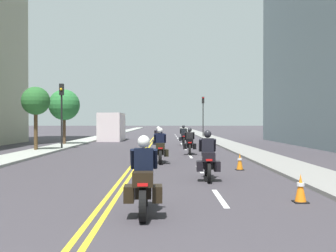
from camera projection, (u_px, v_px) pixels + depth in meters
The scene contains 19 objects.
ground_plane at pixel (155, 137), 49.98m from camera, with size 264.00×264.00×0.00m, color #39353B.
sidewalk_left at pixel (103, 136), 49.95m from camera, with size 2.11×144.00×0.12m, color #9B9F97.
sidewalk_right at pixel (207, 136), 50.02m from camera, with size 2.11×144.00×0.12m, color gray.
centreline_yellow_inner at pixel (154, 137), 49.98m from camera, with size 0.12×132.00×0.01m, color yellow.
centreline_yellow_outer at pixel (156, 137), 49.98m from camera, with size 0.12×132.00×0.01m, color yellow.
lane_dashes_white at pixel (183, 146), 31.00m from camera, with size 0.14×56.40×0.01m.
motorcycle_0 at pixel (144, 183), 8.20m from camera, with size 0.77×2.13×1.66m.
motorcycle_1 at pixel (208, 160), 13.12m from camera, with size 0.78×2.29×1.65m.
motorcycle_2 at pixel (160, 149), 18.43m from camera, with size 0.77×2.21×1.66m.
motorcycle_3 at pixel (190, 143), 23.29m from camera, with size 0.78×2.21×1.58m.
motorcycle_4 at pixel (158, 140), 27.74m from camera, with size 0.77×2.11×1.60m.
motorcycle_5 at pixel (183, 137), 32.53m from camera, with size 0.76×2.18×1.65m.
traffic_cone_0 at pixel (301, 188), 9.44m from camera, with size 0.33×0.33×0.69m.
traffic_cone_1 at pixel (240, 162), 15.76m from camera, with size 0.32×0.32×0.69m.
traffic_light_near at pixel (62, 104), 27.56m from camera, with size 0.28×0.38×4.59m.
traffic_light_far at pixel (203, 109), 47.92m from camera, with size 0.28×0.38×4.96m.
street_tree_0 at pixel (64, 105), 32.17m from camera, with size 2.52×2.52×4.57m.
street_tree_1 at pixel (36, 102), 25.44m from camera, with size 1.82×1.82×4.20m.
parked_truck at pixel (113, 128), 40.60m from camera, with size 2.20×6.50×2.80m.
Camera 1 is at (1.39, -1.97, 1.95)m, focal length 42.13 mm.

